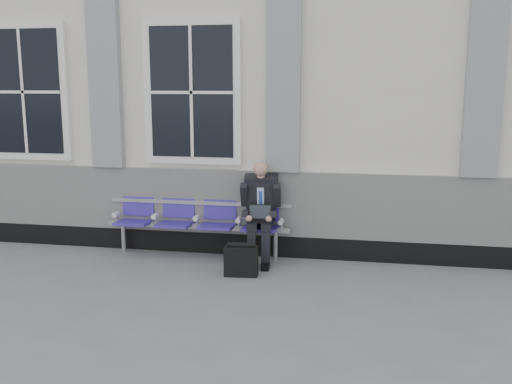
# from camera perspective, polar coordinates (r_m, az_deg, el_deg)

# --- Properties ---
(ground) EXTENTS (70.00, 70.00, 0.00)m
(ground) POSITION_cam_1_polar(r_m,az_deg,el_deg) (7.05, -12.22, -9.07)
(ground) COLOR slate
(ground) RESTS_ON ground
(station_building) EXTENTS (14.40, 4.40, 4.49)m
(station_building) POSITION_cam_1_polar(r_m,az_deg,el_deg) (9.94, -5.03, 9.90)
(station_building) COLOR silver
(station_building) RESTS_ON ground
(bench) EXTENTS (2.60, 0.47, 0.91)m
(bench) POSITION_cam_1_polar(r_m,az_deg,el_deg) (7.95, -5.86, -2.46)
(bench) COLOR #9EA0A3
(bench) RESTS_ON ground
(businessman) EXTENTS (0.55, 0.74, 1.36)m
(businessman) POSITION_cam_1_polar(r_m,az_deg,el_deg) (7.58, 0.45, -1.57)
(businessman) COLOR black
(businessman) RESTS_ON ground
(briefcase) EXTENTS (0.43, 0.22, 0.43)m
(briefcase) POSITION_cam_1_polar(r_m,az_deg,el_deg) (7.16, -1.50, -6.86)
(briefcase) COLOR black
(briefcase) RESTS_ON ground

